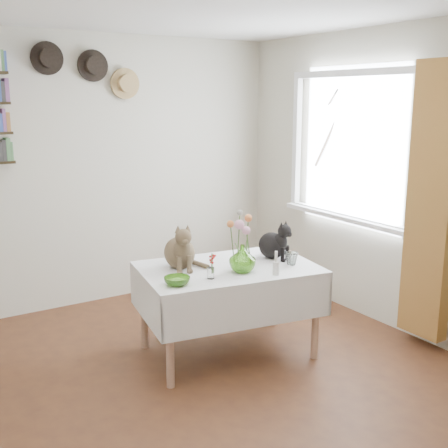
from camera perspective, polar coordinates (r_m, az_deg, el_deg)
room at (r=3.29m, az=-1.84°, el=0.90°), size 4.08×4.58×2.58m
window at (r=5.10m, az=12.78°, el=6.48°), size 0.12×1.52×1.32m
curtain at (r=4.49m, az=20.35°, el=2.00°), size 0.12×0.38×2.10m
dining_table at (r=4.25m, az=0.42°, el=-6.55°), size 1.42×1.04×0.69m
tabby_cat at (r=4.13m, az=-4.56°, el=-2.09°), size 0.31×0.35×0.36m
black_cat at (r=4.40m, az=4.90°, el=-1.48°), size 0.28×0.32×0.31m
flower_vase at (r=4.04m, az=1.88°, el=-3.52°), size 0.27×0.27×0.20m
green_bowl at (r=3.80m, az=-4.79°, el=-5.79°), size 0.22×0.22×0.06m
drinking_glass at (r=4.26m, az=6.86°, el=-3.53°), size 0.13×0.13×0.09m
candlestick at (r=4.00m, az=5.30°, el=-4.37°), size 0.05×0.05×0.18m
berry_jar at (r=3.90m, az=-1.37°, el=-4.32°), size 0.05×0.05×0.20m
porcelain_figurine at (r=4.32m, az=6.72°, el=-3.35°), size 0.05×0.05×0.09m
flower_bouquet at (r=4.00m, az=1.79°, el=-0.14°), size 0.17×0.12×0.39m
wall_hats at (r=5.27m, az=-13.44°, el=15.03°), size 0.98×0.09×0.48m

